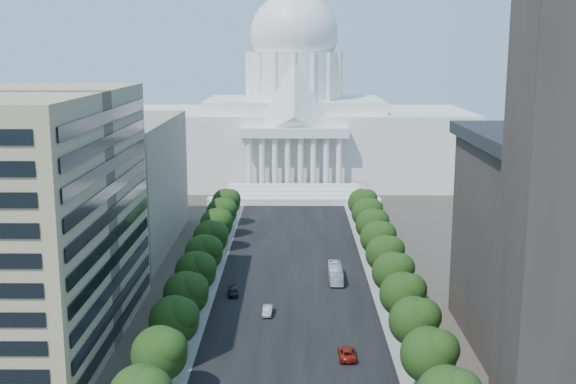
{
  "coord_description": "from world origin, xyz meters",
  "views": [
    {
      "loc": [
        0.04,
        -66.16,
        46.43
      ],
      "look_at": [
        -1.22,
        77.32,
        17.6
      ],
      "focal_mm": 45.0,
      "sensor_mm": 36.0,
      "label": 1
    }
  ],
  "objects_px": {
    "car_dark_b": "(233,292)",
    "city_bus": "(335,273)",
    "car_red": "(347,353)",
    "car_silver": "(268,311)"
  },
  "relations": [
    {
      "from": "city_bus",
      "to": "car_red",
      "type": "bearing_deg",
      "value": -90.33
    },
    {
      "from": "car_red",
      "to": "city_bus",
      "type": "distance_m",
      "value": 37.43
    },
    {
      "from": "car_red",
      "to": "city_bus",
      "type": "relative_size",
      "value": 0.5
    },
    {
      "from": "car_red",
      "to": "car_silver",
      "type": "bearing_deg",
      "value": -55.07
    },
    {
      "from": "car_silver",
      "to": "car_dark_b",
      "type": "height_order",
      "value": "car_silver"
    },
    {
      "from": "car_dark_b",
      "to": "city_bus",
      "type": "height_order",
      "value": "city_bus"
    },
    {
      "from": "car_dark_b",
      "to": "car_silver",
      "type": "bearing_deg",
      "value": -62.02
    },
    {
      "from": "car_silver",
      "to": "car_dark_b",
      "type": "bearing_deg",
      "value": 127.14
    },
    {
      "from": "car_dark_b",
      "to": "city_bus",
      "type": "xyz_separation_m",
      "value": [
        20.04,
        9.25,
        0.85
      ]
    },
    {
      "from": "city_bus",
      "to": "car_silver",
      "type": "bearing_deg",
      "value": -123.91
    }
  ]
}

